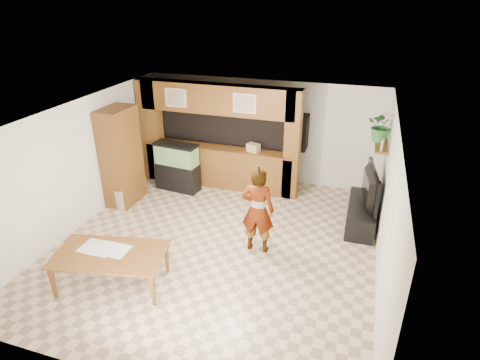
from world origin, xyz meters
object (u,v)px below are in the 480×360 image
(aquarium, at_px, (177,167))
(dining_table, at_px, (112,271))
(pantry_cabinet, at_px, (121,157))
(television, at_px, (365,187))
(person, at_px, (258,210))

(aquarium, xyz_separation_m, dining_table, (0.56, -3.67, -0.27))
(aquarium, bearing_deg, pantry_cabinet, -128.09)
(pantry_cabinet, bearing_deg, television, 6.16)
(pantry_cabinet, bearing_deg, person, -15.37)
(pantry_cabinet, xyz_separation_m, person, (3.49, -0.96, -0.27))
(aquarium, bearing_deg, television, 1.72)
(pantry_cabinet, xyz_separation_m, dining_table, (1.46, -2.74, -0.81))
(person, height_order, dining_table, person)
(pantry_cabinet, distance_m, aquarium, 1.41)
(pantry_cabinet, relative_size, dining_table, 1.24)
(pantry_cabinet, relative_size, person, 1.32)
(aquarium, height_order, television, television)
(pantry_cabinet, bearing_deg, aquarium, 45.65)
(aquarium, xyz_separation_m, person, (2.58, -1.89, 0.26))
(aquarium, distance_m, person, 3.21)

